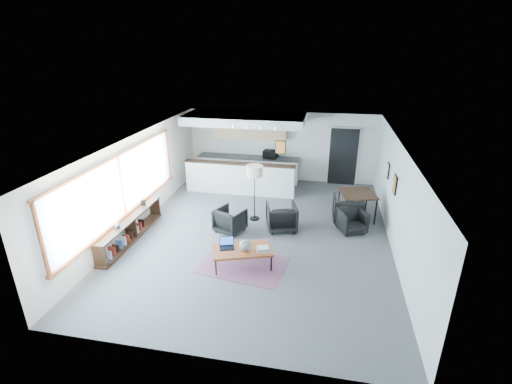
% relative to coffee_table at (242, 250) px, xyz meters
% --- Properties ---
extents(room, '(7.02, 9.02, 2.62)m').
position_rel_coffee_table_xyz_m(room, '(0.09, 1.67, 0.88)').
color(room, '#4D4D50').
rests_on(room, ground).
extents(window, '(0.10, 5.95, 1.66)m').
position_rel_coffee_table_xyz_m(window, '(-3.37, 0.77, 1.04)').
color(window, '#8CBFFF').
rests_on(window, room).
extents(console, '(0.35, 3.00, 0.80)m').
position_rel_coffee_table_xyz_m(console, '(-3.21, 0.62, -0.09)').
color(console, black).
rests_on(console, floor).
extents(kitchenette, '(4.20, 1.96, 2.60)m').
position_rel_coffee_table_xyz_m(kitchenette, '(-1.11, 5.38, 0.96)').
color(kitchenette, white).
rests_on(kitchenette, floor).
extents(doorway, '(1.10, 0.12, 2.15)m').
position_rel_coffee_table_xyz_m(doorway, '(2.39, 6.09, 0.66)').
color(doorway, black).
rests_on(doorway, room).
extents(track_light, '(1.60, 0.07, 0.15)m').
position_rel_coffee_table_xyz_m(track_light, '(-0.50, 3.87, 2.11)').
color(track_light, silver).
rests_on(track_light, room).
extents(wall_art_lower, '(0.03, 0.38, 0.48)m').
position_rel_coffee_table_xyz_m(wall_art_lower, '(3.56, 2.07, 1.13)').
color(wall_art_lower, black).
rests_on(wall_art_lower, room).
extents(wall_art_upper, '(0.03, 0.34, 0.44)m').
position_rel_coffee_table_xyz_m(wall_art_upper, '(3.56, 3.37, 1.08)').
color(wall_art_upper, black).
rests_on(wall_art_upper, room).
extents(kilim_rug, '(2.15, 1.62, 0.01)m').
position_rel_coffee_table_xyz_m(kilim_rug, '(-0.00, -0.00, -0.41)').
color(kilim_rug, '#62354C').
rests_on(kilim_rug, floor).
extents(coffee_table, '(1.54, 1.14, 0.45)m').
position_rel_coffee_table_xyz_m(coffee_table, '(0.00, 0.00, 0.00)').
color(coffee_table, brown).
rests_on(coffee_table, floor).
extents(laptop, '(0.40, 0.37, 0.24)m').
position_rel_coffee_table_xyz_m(laptop, '(-0.38, 0.03, 0.10)').
color(laptop, black).
rests_on(laptop, coffee_table).
extents(ceramic_pot, '(0.27, 0.27, 0.27)m').
position_rel_coffee_table_xyz_m(ceramic_pot, '(0.09, -0.06, 0.17)').
color(ceramic_pot, gray).
rests_on(ceramic_pot, coffee_table).
extents(book_stack, '(0.38, 0.34, 0.10)m').
position_rel_coffee_table_xyz_m(book_stack, '(0.49, 0.02, 0.08)').
color(book_stack, silver).
rests_on(book_stack, coffee_table).
extents(coaster, '(0.14, 0.14, 0.01)m').
position_rel_coffee_table_xyz_m(coaster, '(0.08, -0.21, 0.04)').
color(coaster, '#E5590C').
rests_on(coaster, coffee_table).
extents(armchair_left, '(0.93, 0.91, 0.74)m').
position_rel_coffee_table_xyz_m(armchair_left, '(-0.72, 1.64, -0.04)').
color(armchair_left, black).
rests_on(armchair_left, floor).
extents(armchair_right, '(0.99, 0.95, 0.83)m').
position_rel_coffee_table_xyz_m(armchair_right, '(0.66, 2.03, 0.00)').
color(armchair_right, black).
rests_on(armchair_right, floor).
extents(floor_lamp, '(0.58, 0.58, 1.68)m').
position_rel_coffee_table_xyz_m(floor_lamp, '(-0.21, 2.52, 1.04)').
color(floor_lamp, black).
rests_on(floor_lamp, floor).
extents(dining_table, '(1.16, 1.16, 0.82)m').
position_rel_coffee_table_xyz_m(dining_table, '(2.77, 3.16, 0.33)').
color(dining_table, black).
rests_on(dining_table, floor).
extents(dining_chair_near, '(0.77, 0.75, 0.61)m').
position_rel_coffee_table_xyz_m(dining_chair_near, '(2.61, 2.25, -0.11)').
color(dining_chair_near, black).
rests_on(dining_chair_near, floor).
extents(dining_chair_far, '(0.73, 0.69, 0.72)m').
position_rel_coffee_table_xyz_m(dining_chair_far, '(2.50, 2.90, -0.06)').
color(dining_chair_far, black).
rests_on(dining_chair_far, floor).
extents(microwave, '(0.55, 0.36, 0.35)m').
position_rel_coffee_table_xyz_m(microwave, '(-0.26, 5.82, 0.69)').
color(microwave, black).
rests_on(microwave, kitchenette).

